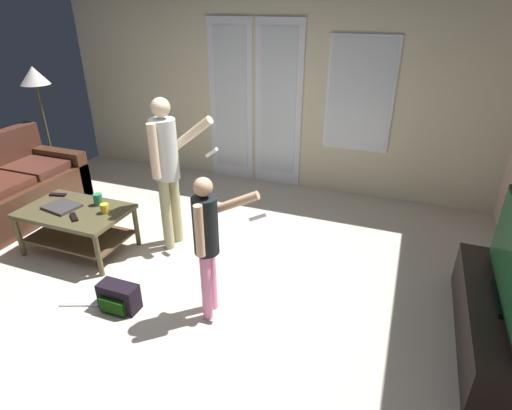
{
  "coord_description": "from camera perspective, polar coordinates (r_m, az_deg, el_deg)",
  "views": [
    {
      "loc": [
        1.78,
        -2.46,
        2.31
      ],
      "look_at": [
        0.71,
        0.36,
        0.8
      ],
      "focal_mm": 28.91,
      "sensor_mm": 36.0,
      "label": 1
    }
  ],
  "objects": [
    {
      "name": "cup_by_laptop",
      "position": [
        4.22,
        -20.2,
        -0.45
      ],
      "size": [
        0.08,
        0.08,
        0.09
      ],
      "primitive_type": "cylinder",
      "color": "gold",
      "rests_on": "coffee_table"
    },
    {
      "name": "person_adult",
      "position": [
        4.06,
        -12.19,
        5.84
      ],
      "size": [
        0.61,
        0.41,
        1.53
      ],
      "color": "tan",
      "rests_on": "ground_plane"
    },
    {
      "name": "wall_back_with_doors",
      "position": [
        5.54,
        1.98,
        15.62
      ],
      "size": [
        5.91,
        0.09,
        2.59
      ],
      "color": "beige",
      "rests_on": "ground_plane"
    },
    {
      "name": "person_child",
      "position": [
        3.11,
        -6.69,
        -4.39
      ],
      "size": [
        0.52,
        0.38,
        1.2
      ],
      "color": "pink",
      "rests_on": "ground_plane"
    },
    {
      "name": "backpack",
      "position": [
        3.66,
        -18.48,
        -12.02
      ],
      "size": [
        0.33,
        0.19,
        0.23
      ],
      "color": "black",
      "rests_on": "ground_plane"
    },
    {
      "name": "tv_remote_black",
      "position": [
        4.25,
        -23.89,
        -1.54
      ],
      "size": [
        0.17,
        0.14,
        0.02
      ],
      "primitive_type": "cube",
      "rotation": [
        0.0,
        0.0,
        -0.65
      ],
      "color": "black",
      "rests_on": "coffee_table"
    },
    {
      "name": "coffee_table",
      "position": [
        4.48,
        -23.56,
        -1.99
      ],
      "size": [
        1.03,
        0.65,
        0.47
      ],
      "color": "#4D472C",
      "rests_on": "ground_plane"
    },
    {
      "name": "ground_plane",
      "position": [
        3.83,
        -12.17,
        -11.54
      ],
      "size": [
        5.91,
        5.43,
        0.02
      ],
      "primitive_type": "cube",
      "color": "beige"
    },
    {
      "name": "cup_near_edge",
      "position": [
        4.41,
        -21.01,
        0.74
      ],
      "size": [
        0.09,
        0.09,
        0.12
      ],
      "primitive_type": "cylinder",
      "color": "#2D8352",
      "rests_on": "coffee_table"
    },
    {
      "name": "dvd_remote_slim",
      "position": [
        4.8,
        -25.73,
        1.3
      ],
      "size": [
        0.18,
        0.09,
        0.02
      ],
      "primitive_type": "cube",
      "rotation": [
        0.0,
        0.0,
        0.25
      ],
      "color": "black",
      "rests_on": "coffee_table"
    },
    {
      "name": "floor_lamp",
      "position": [
        6.1,
        -28.2,
        14.65
      ],
      "size": [
        0.36,
        0.36,
        1.57
      ],
      "color": "#392E25",
      "rests_on": "ground_plane"
    },
    {
      "name": "loose_keyboard",
      "position": [
        3.88,
        -22.22,
        -12.17
      ],
      "size": [
        0.46,
        0.28,
        0.02
      ],
      "color": "white",
      "rests_on": "ground_plane"
    },
    {
      "name": "laptop_closed",
      "position": [
        4.5,
        -25.28,
        -0.2
      ],
      "size": [
        0.36,
        0.3,
        0.03
      ],
      "primitive_type": "cube",
      "rotation": [
        0.0,
        0.0,
        -0.16
      ],
      "color": "#3B3738",
      "rests_on": "coffee_table"
    },
    {
      "name": "tv_stand",
      "position": [
        3.59,
        29.96,
        -13.85
      ],
      "size": [
        0.44,
        1.53,
        0.39
      ],
      "color": "black",
      "rests_on": "ground_plane"
    }
  ]
}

